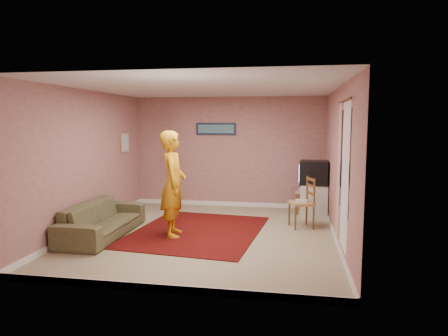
% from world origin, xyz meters
% --- Properties ---
extents(ground, '(5.00, 5.00, 0.00)m').
position_xyz_m(ground, '(0.00, 0.00, 0.00)').
color(ground, tan).
rests_on(ground, ground).
extents(wall_back, '(4.50, 0.02, 2.60)m').
position_xyz_m(wall_back, '(0.00, 2.50, 1.30)').
color(wall_back, '#AE7972').
rests_on(wall_back, ground).
extents(wall_front, '(4.50, 0.02, 2.60)m').
position_xyz_m(wall_front, '(0.00, -2.50, 1.30)').
color(wall_front, '#AE7972').
rests_on(wall_front, ground).
extents(wall_left, '(0.02, 5.00, 2.60)m').
position_xyz_m(wall_left, '(-2.25, 0.00, 1.30)').
color(wall_left, '#AE7972').
rests_on(wall_left, ground).
extents(wall_right, '(0.02, 5.00, 2.60)m').
position_xyz_m(wall_right, '(2.25, 0.00, 1.30)').
color(wall_right, '#AE7972').
rests_on(wall_right, ground).
extents(ceiling, '(4.50, 5.00, 0.02)m').
position_xyz_m(ceiling, '(0.00, 0.00, 2.60)').
color(ceiling, silver).
rests_on(ceiling, wall_back).
extents(baseboard_back, '(4.50, 0.02, 0.10)m').
position_xyz_m(baseboard_back, '(0.00, 2.49, 0.05)').
color(baseboard_back, white).
rests_on(baseboard_back, ground).
extents(baseboard_front, '(4.50, 0.02, 0.10)m').
position_xyz_m(baseboard_front, '(0.00, -2.49, 0.05)').
color(baseboard_front, white).
rests_on(baseboard_front, ground).
extents(baseboard_left, '(0.02, 5.00, 0.10)m').
position_xyz_m(baseboard_left, '(-2.24, 0.00, 0.05)').
color(baseboard_left, white).
rests_on(baseboard_left, ground).
extents(baseboard_right, '(0.02, 5.00, 0.10)m').
position_xyz_m(baseboard_right, '(2.24, 0.00, 0.05)').
color(baseboard_right, white).
rests_on(baseboard_right, ground).
extents(window, '(0.01, 1.10, 1.50)m').
position_xyz_m(window, '(2.24, -0.90, 1.45)').
color(window, black).
rests_on(window, wall_right).
extents(curtain_sheer, '(0.01, 0.75, 2.10)m').
position_xyz_m(curtain_sheer, '(2.23, -1.05, 1.25)').
color(curtain_sheer, white).
rests_on(curtain_sheer, wall_right).
extents(curtain_floral, '(0.01, 0.35, 2.10)m').
position_xyz_m(curtain_floral, '(2.21, -0.35, 1.25)').
color(curtain_floral, beige).
rests_on(curtain_floral, wall_right).
extents(curtain_rod, '(0.02, 1.40, 0.02)m').
position_xyz_m(curtain_rod, '(2.20, -0.90, 2.32)').
color(curtain_rod, brown).
rests_on(curtain_rod, wall_right).
extents(picture_back, '(0.95, 0.04, 0.28)m').
position_xyz_m(picture_back, '(-0.30, 2.47, 1.85)').
color(picture_back, '#141A39').
rests_on(picture_back, wall_back).
extents(picture_left, '(0.04, 0.38, 0.42)m').
position_xyz_m(picture_left, '(-2.22, 1.60, 1.55)').
color(picture_left, tan).
rests_on(picture_left, wall_left).
extents(area_rug, '(2.51, 3.00, 0.01)m').
position_xyz_m(area_rug, '(-0.22, 0.15, 0.01)').
color(area_rug, black).
rests_on(area_rug, ground).
extents(tv_cabinet, '(0.56, 0.51, 0.71)m').
position_xyz_m(tv_cabinet, '(1.95, 1.64, 0.35)').
color(tv_cabinet, silver).
rests_on(tv_cabinet, ground).
extents(crt_tv, '(0.62, 0.57, 0.50)m').
position_xyz_m(crt_tv, '(1.94, 1.64, 0.96)').
color(crt_tv, black).
rests_on(crt_tv, tv_cabinet).
extents(chair_a, '(0.51, 0.49, 0.54)m').
position_xyz_m(chair_a, '(1.83, 2.03, 0.60)').
color(chair_a, '#AB8253').
rests_on(chair_a, ground).
extents(dvd_player, '(0.42, 0.32, 0.07)m').
position_xyz_m(dvd_player, '(1.83, 2.03, 0.54)').
color(dvd_player, '#AEAEB3').
rests_on(dvd_player, chair_a).
extents(blue_throw, '(0.38, 0.05, 0.40)m').
position_xyz_m(blue_throw, '(1.83, 2.20, 0.80)').
color(blue_throw, '#899FE0').
rests_on(blue_throw, chair_a).
extents(chair_b, '(0.53, 0.55, 0.53)m').
position_xyz_m(chair_b, '(1.68, 0.79, 0.59)').
color(chair_b, '#AB8253').
rests_on(chair_b, ground).
extents(game_console, '(0.22, 0.17, 0.04)m').
position_xyz_m(game_console, '(1.68, 0.79, 0.52)').
color(game_console, white).
rests_on(game_console, chair_b).
extents(sofa, '(0.81, 2.05, 0.60)m').
position_xyz_m(sofa, '(-1.80, -0.40, 0.30)').
color(sofa, brown).
rests_on(sofa, ground).
extents(person, '(0.57, 0.76, 1.86)m').
position_xyz_m(person, '(-0.56, -0.17, 0.93)').
color(person, orange).
rests_on(person, ground).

